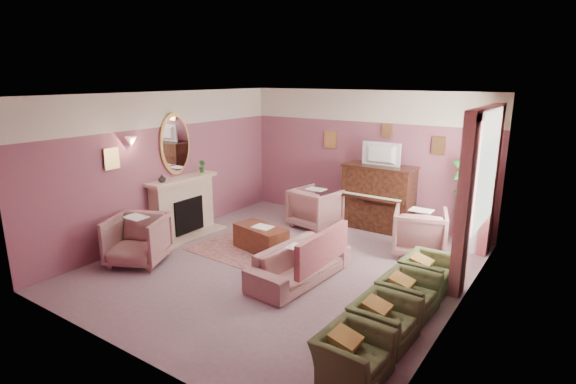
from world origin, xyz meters
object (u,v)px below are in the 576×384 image
Objects in this scene: piano at (378,198)px; floral_armchair_front at (138,237)px; coffee_table at (261,238)px; side_table at (472,231)px; olive_chair_a at (353,349)px; olive_chair_d at (428,268)px; floral_armchair_left at (316,206)px; olive_chair_b at (384,315)px; olive_chair_c at (408,289)px; television at (380,152)px; sofa at (300,257)px; floral_armchair_right at (420,230)px.

floral_armchair_front is at bearing -123.31° from piano.
coffee_table is 3.85m from side_table.
olive_chair_d is at bearing 90.00° from olive_chair_a.
coffee_table is 1.09× the size of floral_armchair_left.
olive_chair_b is 1.00× the size of olive_chair_c.
olive_chair_c is at bearing -59.54° from television.
floral_armchair_left reaches higher than olive_chair_b.
sofa is at bearing -90.09° from television.
sofa is at bearing -64.57° from floral_armchair_left.
coffee_table is 1.09× the size of floral_armchair_front.
television reaches higher than olive_chair_c.
floral_armchair_left is at bearing 151.89° from olive_chair_d.
television is 0.88× the size of floral_armchair_left.
sofa reaches higher than olive_chair_b.
floral_armchair_left is at bearing 125.44° from olive_chair_a.
piano is 3.45m from olive_chair_c.
piano is 0.76× the size of sofa.
coffee_table is 1.30× the size of olive_chair_b.
olive_chair_a is at bearing -90.00° from olive_chair_c.
floral_armchair_right is 1.07m from side_table.
olive_chair_a is at bearing -54.56° from floral_armchair_left.
sofa is at bearing -119.80° from floral_armchair_right.
sofa is at bearing -90.09° from piano.
floral_armchair_right is at bearing 98.31° from olive_chair_a.
floral_armchair_left is 1.00× the size of floral_armchair_right.
side_table is at bearing 47.95° from floral_armchair_right.
olive_chair_c is 1.00× the size of olive_chair_d.
sofa is 2.02× the size of floral_armchair_left.
floral_armchair_left is 1.19× the size of olive_chair_a.
olive_chair_d is (1.72, 0.81, -0.04)m from sofa.
piano reaches higher than olive_chair_d.
olive_chair_d is at bearing 25.15° from sofa.
sofa reaches higher than olive_chair_c.
floral_armchair_front reaches higher than sofa.
sofa is at bearing 154.24° from olive_chair_b.
coffee_table is at bearing -149.35° from floral_armchair_right.
floral_armchair_front is 1.19× the size of olive_chair_a.
olive_chair_a is at bearing -8.68° from floral_armchair_front.
olive_chair_a is (2.82, -3.97, -0.13)m from floral_armchair_left.
floral_armchair_front is at bearing -177.86° from olive_chair_b.
olive_chair_a is at bearing -69.36° from television.
floral_armchair_right is 1.19× the size of olive_chair_b.
floral_armchair_front reaches higher than olive_chair_c.
floral_armchair_right is at bearing 30.65° from coffee_table.
floral_armchair_front is 1.19× the size of olive_chair_d.
television is 0.80× the size of coffee_table.
side_table reaches higher than olive_chair_a.
olive_chair_c is (1.72, -0.01, -0.04)m from sofa.
olive_chair_c is (1.72, -2.92, -1.27)m from television.
piano is 1.53× the size of floral_armchair_right.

